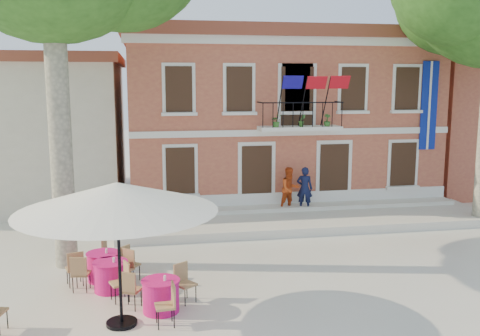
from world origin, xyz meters
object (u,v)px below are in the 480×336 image
object	(u,v)px
patio_umbrella	(117,197)
cafe_table_3	(103,265)
pedestrian_navy	(305,188)
pedestrian_orange	(290,189)
cafe_table_1	(111,275)
cafe_table_0	(161,294)

from	to	relation	value
patio_umbrella	cafe_table_3	world-z (taller)	patio_umbrella
pedestrian_navy	pedestrian_orange	xyz separation A→B (m)	(-0.59, 0.01, -0.00)
pedestrian_navy	cafe_table_1	size ratio (longest dim) A/B	0.92
cafe_table_1	cafe_table_0	bearing A→B (deg)	-50.90
pedestrian_navy	cafe_table_0	bearing A→B (deg)	76.67
patio_umbrella	pedestrian_navy	bearing A→B (deg)	51.15
patio_umbrella	cafe_table_1	world-z (taller)	patio_umbrella
pedestrian_navy	pedestrian_orange	size ratio (longest dim) A/B	1.00
patio_umbrella	cafe_table_3	bearing A→B (deg)	101.57
cafe_table_0	cafe_table_1	world-z (taller)	same
patio_umbrella	cafe_table_1	bearing A→B (deg)	99.55
pedestrian_navy	patio_umbrella	bearing A→B (deg)	74.60
patio_umbrella	pedestrian_navy	size ratio (longest dim) A/B	2.52
cafe_table_1	cafe_table_3	size ratio (longest dim) A/B	1.01
cafe_table_1	cafe_table_3	xyz separation A→B (m)	(-0.23, 0.77, 0.00)
pedestrian_orange	cafe_table_0	size ratio (longest dim) A/B	0.91
pedestrian_navy	cafe_table_3	size ratio (longest dim) A/B	0.93
pedestrian_navy	cafe_table_0	size ratio (longest dim) A/B	0.91
cafe_table_3	patio_umbrella	bearing A→B (deg)	-78.43
cafe_table_0	patio_umbrella	bearing A→B (deg)	-149.02
cafe_table_3	cafe_table_0	bearing A→B (deg)	-57.40
patio_umbrella	pedestrian_orange	distance (m)	10.51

